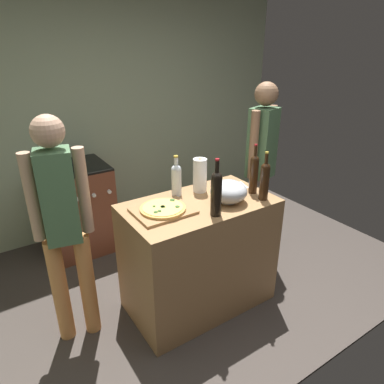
% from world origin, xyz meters
% --- Properties ---
extents(ground_plane, '(4.44, 3.01, 0.02)m').
position_xyz_m(ground_plane, '(0.00, 1.20, -0.01)').
color(ground_plane, '#3F3833').
extents(kitchen_wall_rear, '(4.44, 0.10, 2.60)m').
position_xyz_m(kitchen_wall_rear, '(0.00, 2.46, 1.30)').
color(kitchen_wall_rear, '#99A889').
rests_on(kitchen_wall_rear, ground_plane).
extents(counter, '(1.13, 0.64, 0.92)m').
position_xyz_m(counter, '(0.02, 0.69, 0.46)').
color(counter, '#9E7247').
rests_on(counter, ground_plane).
extents(cutting_board, '(0.40, 0.32, 0.02)m').
position_xyz_m(cutting_board, '(-0.28, 0.70, 0.93)').
color(cutting_board, '#9E7247').
rests_on(cutting_board, counter).
extents(pizza, '(0.32, 0.32, 0.03)m').
position_xyz_m(pizza, '(-0.28, 0.70, 0.95)').
color(pizza, tan).
rests_on(pizza, cutting_board).
extents(mixing_bowl, '(0.27, 0.27, 0.17)m').
position_xyz_m(mixing_bowl, '(0.20, 0.58, 1.00)').
color(mixing_bowl, '#B2B2B7').
rests_on(mixing_bowl, counter).
extents(paper_towel_roll, '(0.11, 0.11, 0.27)m').
position_xyz_m(paper_towel_roll, '(0.14, 0.87, 1.05)').
color(paper_towel_roll, white).
rests_on(paper_towel_roll, counter).
extents(wine_bottle_clear, '(0.08, 0.08, 0.41)m').
position_xyz_m(wine_bottle_clear, '(-0.00, 0.47, 1.09)').
color(wine_bottle_clear, black).
rests_on(wine_bottle_clear, counter).
extents(wine_bottle_amber, '(0.07, 0.07, 0.37)m').
position_xyz_m(wine_bottle_amber, '(0.46, 0.48, 1.08)').
color(wine_bottle_amber, '#331E0F').
rests_on(wine_bottle_amber, counter).
extents(wine_bottle_green, '(0.07, 0.07, 0.39)m').
position_xyz_m(wine_bottle_green, '(0.47, 0.62, 1.08)').
color(wine_bottle_green, '#331E0F').
rests_on(wine_bottle_green, counter).
extents(wine_bottle_dark, '(0.08, 0.08, 0.32)m').
position_xyz_m(wine_bottle_dark, '(-0.05, 0.90, 1.05)').
color(wine_bottle_dark, silver).
rests_on(wine_bottle_dark, counter).
extents(recipe_sheet, '(0.24, 0.20, 0.00)m').
position_xyz_m(recipe_sheet, '(0.43, 0.80, 0.92)').
color(recipe_sheet, white).
rests_on(recipe_sheet, counter).
extents(stove, '(0.60, 0.61, 0.95)m').
position_xyz_m(stove, '(-0.52, 2.06, 0.46)').
color(stove, brown).
rests_on(stove, ground_plane).
extents(person_in_stripes, '(0.37, 0.24, 1.63)m').
position_xyz_m(person_in_stripes, '(-0.92, 0.90, 0.94)').
color(person_in_stripes, '#D88C4C').
rests_on(person_in_stripes, ground_plane).
extents(person_in_red, '(0.38, 0.26, 1.70)m').
position_xyz_m(person_in_red, '(0.90, 0.98, 0.99)').
color(person_in_red, slate).
rests_on(person_in_red, ground_plane).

